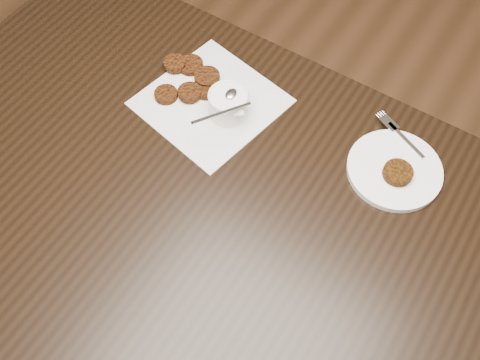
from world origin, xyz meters
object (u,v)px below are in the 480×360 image
table (222,302)px  sauce_ramekin (228,94)px  plate_with_patty (395,168)px  napkin (211,102)px

table → sauce_ramekin: 0.53m
table → plate_with_patty: 0.54m
napkin → plate_with_patty: bearing=7.6°
sauce_ramekin → plate_with_patty: 0.37m
table → sauce_ramekin: (-0.14, 0.26, 0.44)m
sauce_ramekin → napkin: bearing=176.5°
table → sauce_ramekin: sauce_ramekin is taller
napkin → sauce_ramekin: 0.08m
napkin → sauce_ramekin: size_ratio=2.24×
napkin → plate_with_patty: (0.41, 0.05, 0.01)m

